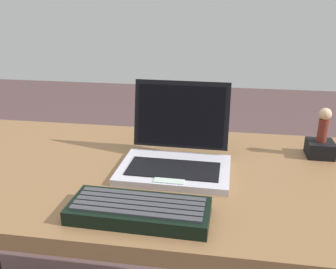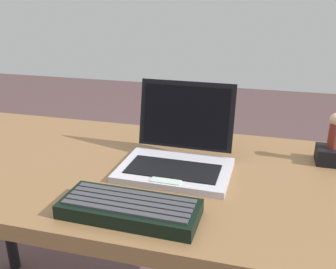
{
  "view_description": "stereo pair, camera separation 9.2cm",
  "coord_description": "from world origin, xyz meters",
  "px_view_note": "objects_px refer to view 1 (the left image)",
  "views": [
    {
      "loc": [
        0.22,
        -0.88,
        1.15
      ],
      "look_at": [
        0.08,
        -0.02,
        0.83
      ],
      "focal_mm": 39.64,
      "sensor_mm": 36.0,
      "label": 1
    },
    {
      "loc": [
        0.31,
        -0.86,
        1.15
      ],
      "look_at": [
        0.08,
        -0.02,
        0.83
      ],
      "focal_mm": 39.64,
      "sensor_mm": 36.0,
      "label": 2
    }
  ],
  "objects_px": {
    "external_keyboard": "(139,210)",
    "figurine_stand": "(320,149)",
    "figurine": "(324,123)",
    "laptop_front": "(176,153)"
  },
  "relations": [
    {
      "from": "external_keyboard",
      "to": "figurine_stand",
      "type": "xyz_separation_m",
      "value": [
        0.44,
        0.39,
        0.01
      ]
    },
    {
      "from": "figurine_stand",
      "to": "figurine",
      "type": "relative_size",
      "value": 0.75
    },
    {
      "from": "figurine_stand",
      "to": "figurine",
      "type": "distance_m",
      "value": 0.08
    },
    {
      "from": "figurine_stand",
      "to": "figurine",
      "type": "bearing_deg",
      "value": 180.0
    },
    {
      "from": "external_keyboard",
      "to": "figurine_stand",
      "type": "relative_size",
      "value": 3.99
    },
    {
      "from": "laptop_front",
      "to": "figurine_stand",
      "type": "distance_m",
      "value": 0.42
    },
    {
      "from": "external_keyboard",
      "to": "figurine",
      "type": "xyz_separation_m",
      "value": [
        0.44,
        0.39,
        0.08
      ]
    },
    {
      "from": "laptop_front",
      "to": "figurine",
      "type": "relative_size",
      "value": 2.92
    },
    {
      "from": "laptop_front",
      "to": "figurine",
      "type": "bearing_deg",
      "value": 19.33
    },
    {
      "from": "laptop_front",
      "to": "figurine_stand",
      "type": "bearing_deg",
      "value": 19.33
    }
  ]
}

